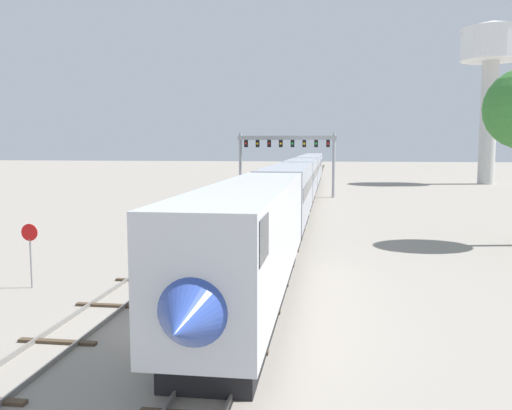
# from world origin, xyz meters

# --- Properties ---
(ground_plane) EXTENTS (400.00, 400.00, 0.00)m
(ground_plane) POSITION_xyz_m (0.00, 0.00, 0.00)
(ground_plane) COLOR gray
(track_main) EXTENTS (2.60, 200.00, 0.16)m
(track_main) POSITION_xyz_m (2.00, 60.00, 0.07)
(track_main) COLOR slate
(track_main) RESTS_ON ground
(track_near) EXTENTS (2.60, 160.00, 0.16)m
(track_near) POSITION_xyz_m (-3.50, 40.00, 0.07)
(track_near) COLOR slate
(track_near) RESTS_ON ground
(passenger_train) EXTENTS (3.04, 97.45, 4.80)m
(passenger_train) POSITION_xyz_m (2.00, 42.30, 2.61)
(passenger_train) COLOR silver
(passenger_train) RESTS_ON ground
(signal_gantry) EXTENTS (12.10, 0.49, 7.86)m
(signal_gantry) POSITION_xyz_m (-0.25, 48.65, 5.85)
(signal_gantry) COLOR #999BA0
(signal_gantry) RESTS_ON ground
(water_tower) EXTENTS (9.75, 9.75, 26.19)m
(water_tower) POSITION_xyz_m (30.52, 75.55, 20.60)
(water_tower) COLOR beige
(water_tower) RESTS_ON ground
(stop_sign) EXTENTS (0.76, 0.08, 2.88)m
(stop_sign) POSITION_xyz_m (-8.00, 4.22, 1.87)
(stop_sign) COLOR gray
(stop_sign) RESTS_ON ground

